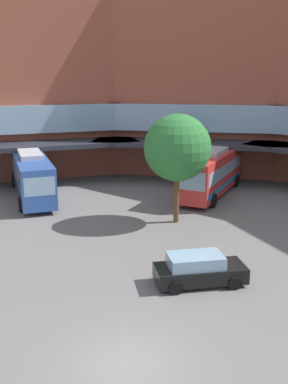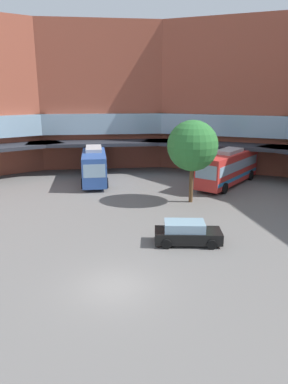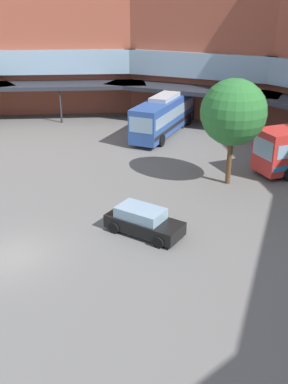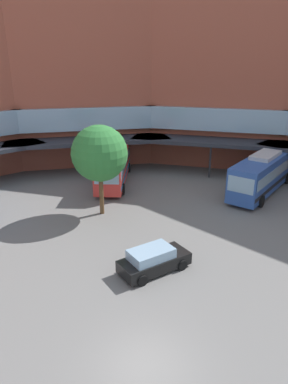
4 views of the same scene
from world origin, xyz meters
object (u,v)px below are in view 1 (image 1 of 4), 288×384
object	(u,v)px
parked_car	(199,270)
bus_2	(211,172)
plaza_tree	(177,148)
bus_0	(32,175)

from	to	relation	value
parked_car	bus_2	bearing A→B (deg)	69.89
bus_2	plaza_tree	world-z (taller)	plaza_tree
bus_0	parked_car	bearing A→B (deg)	17.71
parked_car	plaza_tree	xyz separation A→B (m)	(-2.09, 9.17, 4.41)
parked_car	bus_0	bearing A→B (deg)	116.92
parked_car	plaza_tree	size ratio (longest dim) A/B	0.64
bus_2	plaza_tree	distance (m)	8.52
plaza_tree	bus_2	bearing A→B (deg)	74.60
bus_0	parked_car	size ratio (longest dim) A/B	2.32
plaza_tree	parked_car	bearing A→B (deg)	-77.14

